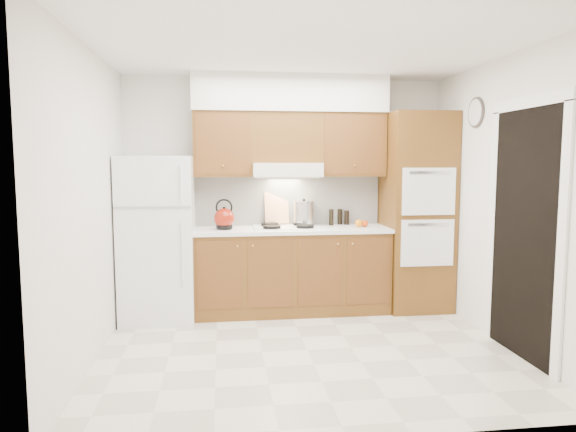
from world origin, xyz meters
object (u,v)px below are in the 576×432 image
at_px(oven_cabinet, 416,212).
at_px(kettle, 224,218).
at_px(fridge, 158,238).
at_px(stock_pot, 304,213).

distance_m(oven_cabinet, kettle, 2.15).
relative_size(fridge, oven_cabinet, 0.78).
relative_size(oven_cabinet, stock_pot, 9.03).
distance_m(kettle, stock_pot, 0.91).
height_order(oven_cabinet, stock_pot, oven_cabinet).
relative_size(fridge, kettle, 7.91).
bearing_deg(fridge, kettle, 1.82).
bearing_deg(stock_pot, oven_cabinet, -7.93).
bearing_deg(kettle, stock_pot, 35.12).
height_order(fridge, stock_pot, fridge).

